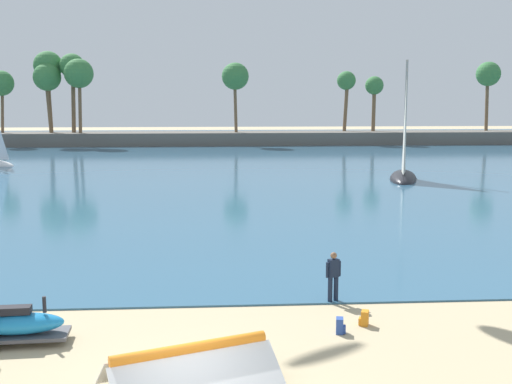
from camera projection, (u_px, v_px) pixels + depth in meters
name	position (u px, v px, depth m)	size (l,w,h in m)	color
sea	(210.00, 154.00, 73.75)	(220.00, 108.69, 0.06)	#33607F
palm_headland	(200.00, 121.00, 87.31)	(117.78, 6.33, 12.68)	#605B54
folded_kite	(191.00, 361.00, 14.17)	(4.40, 3.65, 1.12)	white
watercraft_on_trailer	(18.00, 325.00, 17.09)	(2.65, 1.24, 1.28)	#4C4C51
person_at_waterline	(333.00, 276.00, 20.46)	(0.52, 0.31, 1.67)	#141E33
backpack_near_kite	(340.00, 326.00, 17.90)	(0.31, 0.33, 0.44)	#2D4C9E
backpack_by_trailer	(364.00, 318.00, 18.51)	(0.34, 0.35, 0.44)	orange
sailboat_mid_bay	(404.00, 168.00, 50.66)	(4.01, 7.26, 10.08)	black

